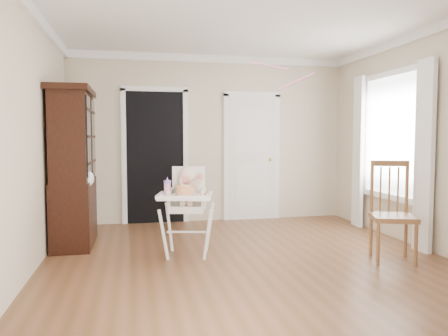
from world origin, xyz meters
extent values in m
plane|color=brown|center=(0.00, 0.00, 0.00)|extent=(5.00, 5.00, 0.00)
plane|color=white|center=(0.00, 0.00, 2.70)|extent=(5.00, 5.00, 0.00)
plane|color=beige|center=(0.00, 2.50, 1.35)|extent=(4.50, 0.00, 4.50)
plane|color=beige|center=(-2.25, 0.00, 1.35)|extent=(0.00, 5.00, 5.00)
plane|color=beige|center=(2.25, 0.00, 1.35)|extent=(0.00, 5.00, 5.00)
cube|color=black|center=(-0.90, 2.48, 1.05)|extent=(0.90, 0.03, 2.10)
cube|color=white|center=(-1.39, 2.48, 1.05)|extent=(0.08, 0.05, 2.18)
cube|color=white|center=(-0.41, 2.48, 1.05)|extent=(0.08, 0.05, 2.18)
cube|color=white|center=(-0.90, 2.48, 2.14)|extent=(1.06, 0.05, 0.08)
cube|color=white|center=(0.70, 2.48, 1.02)|extent=(0.80, 0.05, 2.05)
cube|color=white|center=(0.26, 2.48, 1.02)|extent=(0.08, 0.05, 2.13)
cube|color=white|center=(1.14, 2.48, 1.02)|extent=(0.08, 0.05, 2.13)
sphere|color=gold|center=(1.02, 2.44, 1.00)|extent=(0.06, 0.06, 0.06)
cube|color=white|center=(2.23, 0.80, 1.40)|extent=(0.02, 1.20, 1.60)
cube|color=white|center=(2.21, 0.80, 2.24)|extent=(0.06, 1.36, 0.08)
cube|color=white|center=(2.15, 0.02, 1.15)|extent=(0.08, 0.28, 2.30)
cube|color=white|center=(2.15, 1.58, 1.15)|extent=(0.08, 0.28, 2.30)
cylinder|color=white|center=(-0.92, 0.26, 0.28)|extent=(0.14, 0.11, 0.61)
cylinder|color=white|center=(-0.45, 0.15, 0.28)|extent=(0.11, 0.14, 0.61)
cylinder|color=white|center=(-0.82, 0.70, 0.28)|extent=(0.11, 0.14, 0.61)
cylinder|color=white|center=(-0.35, 0.59, 0.28)|extent=(0.14, 0.11, 0.61)
cylinder|color=white|center=(-0.65, 0.37, 0.28)|extent=(0.46, 0.13, 0.02)
cube|color=white|center=(-0.64, 0.42, 0.56)|extent=(0.46, 0.44, 0.08)
cube|color=white|center=(-0.82, 0.47, 0.68)|extent=(0.12, 0.35, 0.18)
cube|color=white|center=(-0.45, 0.38, 0.68)|extent=(0.12, 0.35, 0.18)
cube|color=white|center=(-0.60, 0.59, 0.80)|extent=(0.39, 0.14, 0.45)
cube|color=white|center=(-0.69, 0.19, 0.72)|extent=(0.65, 0.52, 0.03)
cube|color=white|center=(-0.73, -0.01, 0.74)|extent=(0.56, 0.16, 0.04)
ellipsoid|color=beige|center=(-0.63, 0.45, 0.71)|extent=(0.25, 0.22, 0.27)
sphere|color=beige|center=(-0.63, 0.45, 0.93)|extent=(0.23, 0.23, 0.19)
sphere|color=red|center=(-0.64, 0.39, 0.77)|extent=(0.14, 0.14, 0.14)
sphere|color=red|center=(-0.67, 0.38, 0.89)|extent=(0.07, 0.07, 0.07)
sphere|color=red|center=(-0.49, 0.34, 0.93)|extent=(0.06, 0.06, 0.06)
cylinder|color=silver|center=(-0.69, 0.16, 0.74)|extent=(0.25, 0.25, 0.01)
cylinder|color=red|center=(-0.69, 0.16, 0.79)|extent=(0.20, 0.20, 0.11)
cylinder|color=#F2E08C|center=(-0.68, 0.14, 0.84)|extent=(0.09, 0.09, 0.02)
cylinder|color=pink|center=(-0.87, 0.38, 0.79)|extent=(0.08, 0.08, 0.12)
cylinder|color=#866CBD|center=(-0.87, 0.38, 0.87)|extent=(0.08, 0.08, 0.03)
cone|color=#866CBD|center=(-0.87, 0.38, 0.91)|extent=(0.03, 0.03, 0.04)
cube|color=black|center=(-1.99, 1.24, 0.41)|extent=(0.46, 1.11, 0.83)
cube|color=black|center=(-1.99, 1.24, 1.38)|extent=(0.42, 1.11, 1.11)
cube|color=black|center=(-1.77, 0.96, 1.38)|extent=(0.02, 0.48, 0.97)
cube|color=black|center=(-1.77, 1.52, 1.38)|extent=(0.02, 0.48, 0.97)
cube|color=black|center=(-1.99, 1.24, 1.95)|extent=(0.50, 1.18, 0.07)
ellipsoid|color=white|center=(-1.81, 0.92, 0.88)|extent=(0.18, 0.15, 0.20)
cube|color=brown|center=(1.57, -0.27, 0.48)|extent=(0.58, 0.58, 0.05)
cylinder|color=brown|center=(1.32, -0.39, 0.24)|extent=(0.04, 0.04, 0.48)
cylinder|color=brown|center=(1.69, -0.51, 0.24)|extent=(0.04, 0.04, 0.48)
cylinder|color=brown|center=(1.45, -0.02, 0.24)|extent=(0.04, 0.04, 0.48)
cylinder|color=brown|center=(1.82, -0.15, 0.24)|extent=(0.04, 0.04, 0.48)
cylinder|color=brown|center=(1.46, -0.01, 0.80)|extent=(0.04, 0.04, 0.62)
cylinder|color=brown|center=(1.82, -0.14, 0.80)|extent=(0.04, 0.04, 0.62)
cube|color=brown|center=(1.64, -0.07, 1.08)|extent=(0.40, 0.18, 0.06)
camera|label=1|loc=(-1.24, -4.57, 1.37)|focal=35.00mm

